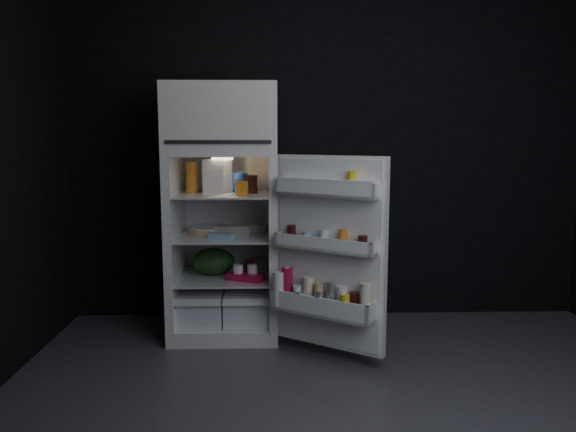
{
  "coord_description": "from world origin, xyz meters",
  "views": [
    {
      "loc": [
        -0.44,
        -2.7,
        1.42
      ],
      "look_at": [
        -0.33,
        1.0,
        0.9
      ],
      "focal_mm": 35.0,
      "sensor_mm": 36.0,
      "label": 1
    }
  ],
  "objects_px": {
    "milk_jug": "(218,176)",
    "yogurt_tray": "(247,277)",
    "refrigerator": "(224,202)",
    "fridge_door": "(327,257)",
    "egg_carton": "(232,230)"
  },
  "relations": [
    {
      "from": "milk_jug",
      "to": "yogurt_tray",
      "type": "relative_size",
      "value": 0.97
    },
    {
      "from": "refrigerator",
      "to": "fridge_door",
      "type": "xyz_separation_m",
      "value": [
        0.69,
        -0.59,
        -0.28
      ]
    },
    {
      "from": "fridge_door",
      "to": "egg_carton",
      "type": "relative_size",
      "value": 4.73
    },
    {
      "from": "refrigerator",
      "to": "fridge_door",
      "type": "height_order",
      "value": "refrigerator"
    },
    {
      "from": "fridge_door",
      "to": "milk_jug",
      "type": "xyz_separation_m",
      "value": [
        -0.73,
        0.55,
        0.47
      ]
    },
    {
      "from": "egg_carton",
      "to": "refrigerator",
      "type": "bearing_deg",
      "value": 131.41
    },
    {
      "from": "egg_carton",
      "to": "yogurt_tray",
      "type": "height_order",
      "value": "egg_carton"
    },
    {
      "from": "egg_carton",
      "to": "yogurt_tray",
      "type": "bearing_deg",
      "value": -47.42
    },
    {
      "from": "milk_jug",
      "to": "fridge_door",
      "type": "bearing_deg",
      "value": -18.08
    },
    {
      "from": "fridge_door",
      "to": "refrigerator",
      "type": "bearing_deg",
      "value": 139.28
    },
    {
      "from": "milk_jug",
      "to": "egg_carton",
      "type": "height_order",
      "value": "milk_jug"
    },
    {
      "from": "refrigerator",
      "to": "egg_carton",
      "type": "bearing_deg",
      "value": -47.68
    },
    {
      "from": "egg_carton",
      "to": "yogurt_tray",
      "type": "relative_size",
      "value": 1.04
    },
    {
      "from": "milk_jug",
      "to": "egg_carton",
      "type": "relative_size",
      "value": 0.93
    },
    {
      "from": "fridge_door",
      "to": "egg_carton",
      "type": "xyz_separation_m",
      "value": [
        -0.63,
        0.53,
        0.09
      ]
    }
  ]
}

